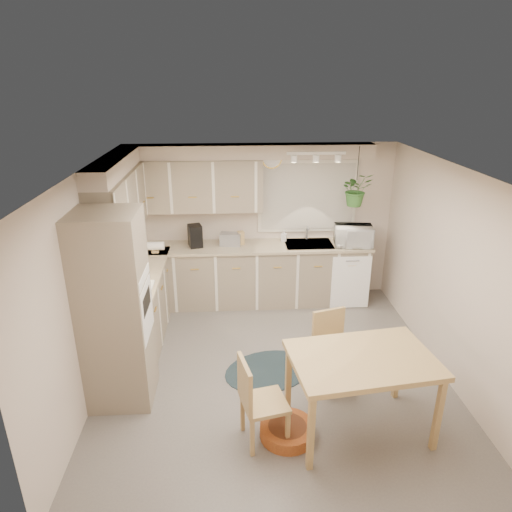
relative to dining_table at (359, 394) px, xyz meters
name	(u,v)px	position (x,y,z in m)	size (l,w,h in m)	color
floor	(273,369)	(-0.74, 1.04, -0.42)	(4.20, 4.20, 0.00)	#69645D
ceiling	(276,171)	(-0.74, 1.04, 1.98)	(4.20, 4.20, 0.00)	white
wall_back	(261,222)	(-0.74, 3.14, 0.78)	(4.00, 0.04, 2.40)	beige
wall_front	(305,405)	(-0.74, -1.06, 0.78)	(4.00, 0.04, 2.40)	beige
wall_left	(91,283)	(-2.74, 1.04, 0.78)	(0.04, 4.20, 2.40)	beige
wall_right	(450,274)	(1.26, 1.04, 0.78)	(0.04, 4.20, 2.40)	beige
base_cab_left	(140,306)	(-2.44, 1.91, 0.03)	(0.60, 1.85, 0.90)	gray
base_cab_back	(249,275)	(-0.94, 2.84, 0.03)	(3.60, 0.60, 0.90)	gray
counter_left	(137,274)	(-2.43, 1.91, 0.50)	(0.64, 1.89, 0.04)	tan
counter_back	(249,247)	(-0.94, 2.83, 0.50)	(3.64, 0.64, 0.04)	tan
oven_stack	(115,311)	(-2.41, 0.66, 0.63)	(0.65, 0.65, 2.10)	gray
wall_oven_face	(147,310)	(-2.09, 0.66, 0.63)	(0.02, 0.56, 0.58)	white
upper_cab_left	(121,203)	(-2.56, 2.04, 1.40)	(0.35, 2.00, 0.75)	gray
upper_cab_back	(193,186)	(-1.74, 2.96, 1.40)	(2.00, 0.35, 0.75)	gray
soffit_left	(115,165)	(-2.59, 2.04, 1.88)	(0.30, 2.00, 0.20)	beige
soffit_back	(248,151)	(-0.94, 2.99, 1.88)	(3.60, 0.30, 0.20)	beige
cooktop	(129,291)	(-2.42, 1.34, 0.52)	(0.52, 0.58, 0.02)	white
range_hood	(123,255)	(-2.44, 1.34, 0.98)	(0.40, 0.60, 0.14)	white
window_blinds	(308,197)	(-0.04, 3.11, 1.18)	(1.40, 0.02, 1.00)	beige
window_frame	(307,197)	(-0.04, 3.12, 1.18)	(1.50, 0.02, 1.10)	silver
sink	(309,246)	(-0.04, 2.84, 0.48)	(0.70, 0.48, 0.10)	#95979C
dishwasher_front	(351,283)	(0.56, 2.53, 0.00)	(0.58, 0.01, 0.83)	white
track_light_bar	(316,153)	(-0.04, 2.59, 1.91)	(0.80, 0.04, 0.04)	white
wall_clock	(272,158)	(-0.59, 3.11, 1.76)	(0.30, 0.30, 0.03)	gold
dining_table	(359,394)	(0.00, 0.00, 0.00)	(1.34, 0.89, 0.84)	tan
chair_left	(265,400)	(-0.93, -0.08, 0.03)	(0.42, 0.42, 0.90)	tan
chair_back	(335,352)	(-0.08, 0.70, 0.02)	(0.41, 0.41, 0.88)	tan
braided_rug	(268,370)	(-0.79, 1.01, -0.42)	(1.08, 0.81, 0.01)	black
pet_bed	(287,431)	(-0.70, -0.06, -0.36)	(0.54, 0.54, 0.12)	#A85B21
microwave	(353,234)	(0.61, 2.74, 0.70)	(0.55, 0.30, 0.37)	white
soap_bottle	(284,239)	(-0.40, 2.99, 0.56)	(0.08, 0.18, 0.08)	white
hanging_plant	(356,193)	(0.59, 2.74, 1.32)	(0.43, 0.48, 0.37)	#356C2B
coffee_maker	(195,236)	(-1.73, 2.84, 0.68)	(0.18, 0.23, 0.33)	black
toaster	(230,239)	(-1.21, 2.86, 0.61)	(0.31, 0.18, 0.19)	#95979C
knife_block	(241,238)	(-1.06, 2.89, 0.62)	(0.09, 0.09, 0.20)	tan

